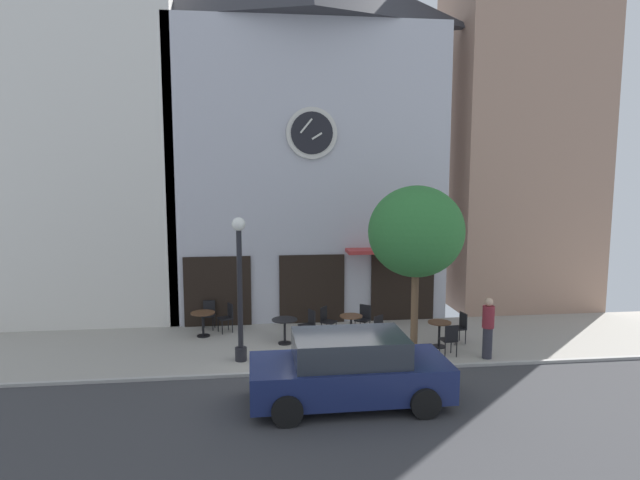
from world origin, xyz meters
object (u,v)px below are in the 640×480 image
street_tree (416,232)px  cafe_chair_under_awning (326,319)px  cafe_chair_corner (450,338)px  cafe_chair_curbside (228,315)px  cafe_table_near_door (351,323)px  cafe_table_center_right (439,330)px  cafe_chair_right_end (364,317)px  cafe_chair_by_entrance (376,328)px  cafe_table_rightmost (285,326)px  parked_car_navy (349,370)px  pedestrian_maroon (488,327)px  cafe_table_near_curb (203,319)px  cafe_chair_facing_wall (460,325)px  cafe_chair_facing_street (309,322)px  street_lamp (240,289)px  cafe_chair_mid_row (209,312)px

street_tree → cafe_chair_under_awning: street_tree is taller
cafe_chair_corner → cafe_chair_curbside: same height
cafe_table_near_door → cafe_table_center_right: cafe_table_near_door is taller
cafe_chair_corner → cafe_chair_right_end: (-1.91, 2.37, 0.00)m
cafe_table_near_door → cafe_chair_by_entrance: size_ratio=0.84×
cafe_table_rightmost → cafe_chair_right_end: size_ratio=0.84×
cafe_table_rightmost → parked_car_navy: (1.18, -4.28, 0.22)m
cafe_table_near_door → cafe_chair_by_entrance: bearing=-42.2°
pedestrian_maroon → cafe_table_near_curb: bearing=159.8°
cafe_table_center_right → cafe_chair_under_awning: cafe_chair_under_awning is taller
parked_car_navy → cafe_chair_facing_wall: bearing=43.3°
cafe_table_near_curb → cafe_chair_facing_street: (3.20, -0.71, -0.02)m
street_tree → cafe_chair_facing_wall: (1.66, 0.85, -2.89)m
cafe_chair_facing_street → cafe_chair_curbside: size_ratio=1.00×
cafe_chair_facing_wall → cafe_chair_right_end: size_ratio=1.00×
cafe_table_center_right → cafe_chair_right_end: (-1.90, 1.55, 0.02)m
cafe_table_near_door → cafe_chair_curbside: (-3.73, 1.28, 0.00)m
cafe_table_near_door → cafe_chair_facing_wall: (3.16, -0.65, 0.00)m
cafe_table_rightmost → cafe_chair_under_awning: size_ratio=0.84×
street_lamp → cafe_table_rightmost: 2.29m
street_tree → cafe_chair_by_entrance: size_ratio=5.20×
street_lamp → cafe_chair_mid_row: (-1.11, 3.14, -1.43)m
cafe_chair_curbside → pedestrian_maroon: bearing=-24.7°
street_lamp → cafe_chair_mid_row: 3.63m
pedestrian_maroon → street_tree: bearing=164.9°
street_tree → cafe_table_near_door: 3.59m
street_lamp → cafe_chair_curbside: street_lamp is taller
cafe_chair_corner → pedestrian_maroon: 1.06m
cafe_table_near_curb → cafe_chair_curbside: (0.73, 0.39, -0.02)m
cafe_table_near_curb → cafe_chair_corner: bearing=-21.1°
cafe_table_near_curb → cafe_chair_facing_wall: bearing=-11.4°
cafe_table_near_curb → cafe_table_near_door: 4.54m
street_lamp → pedestrian_maroon: street_lamp is taller
cafe_table_near_curb → cafe_chair_under_awning: 3.80m
cafe_table_near_curb → cafe_table_center_right: (6.87, -1.84, -0.03)m
cafe_chair_by_entrance → cafe_chair_curbside: size_ratio=1.00×
cafe_chair_right_end → cafe_chair_facing_street: bearing=-166.7°
cafe_chair_by_entrance → cafe_chair_mid_row: size_ratio=1.00×
cafe_chair_corner → cafe_chair_right_end: 3.04m
cafe_table_near_curb → cafe_chair_facing_wall: cafe_chair_facing_wall is taller
cafe_table_center_right → cafe_table_near_curb: bearing=165.0°
cafe_table_rightmost → cafe_table_near_curb: bearing=157.6°
cafe_table_center_right → pedestrian_maroon: pedestrian_maroon is taller
cafe_table_near_door → cafe_chair_right_end: (0.51, 0.60, 0.00)m
street_lamp → street_tree: (4.74, -0.08, 1.46)m
cafe_table_near_door → cafe_table_rightmost: bearing=-176.6°
cafe_table_center_right → cafe_chair_right_end: 2.45m
street_tree → cafe_table_near_door: (-1.50, 1.49, -2.90)m
cafe_table_rightmost → cafe_chair_facing_street: (0.75, 0.30, -0.01)m
cafe_table_near_curb → cafe_chair_right_end: 4.98m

